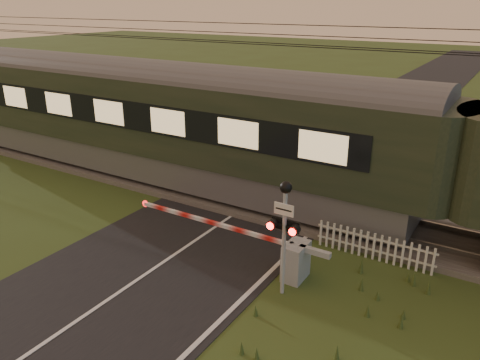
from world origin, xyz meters
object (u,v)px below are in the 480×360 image
Objects in this scene: boom_gate at (286,256)px; picket_fence at (374,246)px; crossing_signal at (285,219)px; train at (462,168)px.

picket_fence is (1.72, 2.02, -0.16)m from boom_gate.
boom_gate is 2.07× the size of crossing_signal.
picket_fence is at bearing 49.50° from boom_gate.
picket_fence is (-1.68, -1.89, -2.06)m from train.
train is 5.52m from boom_gate.
boom_gate is 2.66m from picket_fence.
train is 15.78× the size of crossing_signal.
boom_gate reaches higher than picket_fence.
train reaches higher than crossing_signal.
train is 5.63m from crossing_signal.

